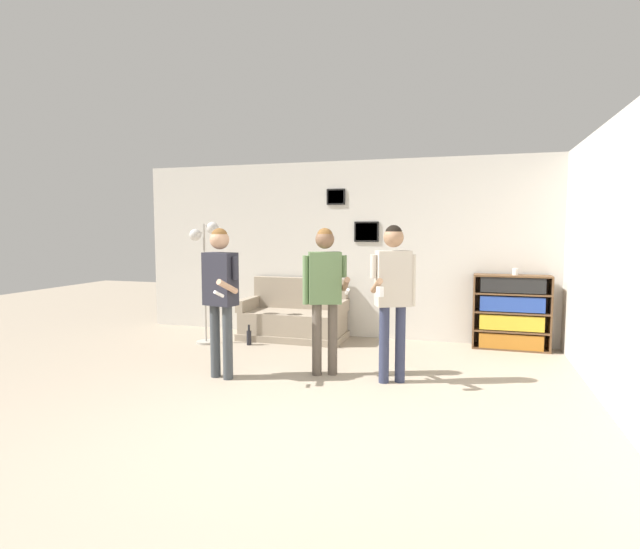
# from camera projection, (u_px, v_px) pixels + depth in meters

# --- Properties ---
(ground_plane) EXTENTS (20.00, 20.00, 0.00)m
(ground_plane) POSITION_uv_depth(u_px,v_px,m) (279.00, 441.00, 3.91)
(ground_plane) COLOR gray
(wall_back) EXTENTS (7.68, 0.08, 2.70)m
(wall_back) POSITION_uv_depth(u_px,v_px,m) (374.00, 250.00, 7.58)
(wall_back) COLOR beige
(wall_back) RESTS_ON ground_plane
(wall_right) EXTENTS (0.06, 6.35, 2.70)m
(wall_right) POSITION_uv_depth(u_px,v_px,m) (604.00, 261.00, 4.91)
(wall_right) COLOR beige
(wall_right) RESTS_ON ground_plane
(couch) EXTENTS (1.58, 0.80, 0.91)m
(couch) POSITION_uv_depth(u_px,v_px,m) (294.00, 319.00, 7.61)
(couch) COLOR gray
(couch) RESTS_ON ground_plane
(bookshelf) EXTENTS (1.02, 0.30, 1.04)m
(bookshelf) POSITION_uv_depth(u_px,v_px,m) (511.00, 312.00, 6.89)
(bookshelf) COLOR brown
(bookshelf) RESTS_ON ground_plane
(floor_lamp) EXTENTS (0.45, 0.28, 1.77)m
(floor_lamp) POSITION_uv_depth(u_px,v_px,m) (204.00, 256.00, 7.19)
(floor_lamp) COLOR #ADA89E
(floor_lamp) RESTS_ON ground_plane
(person_player_foreground_left) EXTENTS (0.49, 0.52, 1.67)m
(person_player_foreground_left) POSITION_uv_depth(u_px,v_px,m) (220.00, 287.00, 5.49)
(person_player_foreground_left) COLOR #3D4247
(person_player_foreground_left) RESTS_ON ground_plane
(person_player_foreground_center) EXTENTS (0.58, 0.40, 1.68)m
(person_player_foreground_center) POSITION_uv_depth(u_px,v_px,m) (325.00, 285.00, 5.61)
(person_player_foreground_center) COLOR brown
(person_player_foreground_center) RESTS_ON ground_plane
(person_watcher_holding_cup) EXTENTS (0.46, 0.55, 1.71)m
(person_watcher_holding_cup) POSITION_uv_depth(u_px,v_px,m) (393.00, 286.00, 5.33)
(person_watcher_holding_cup) COLOR #2D334C
(person_watcher_holding_cup) RESTS_ON ground_plane
(bottle_on_floor) EXTENTS (0.07, 0.07, 0.29)m
(bottle_on_floor) POSITION_uv_depth(u_px,v_px,m) (249.00, 337.00, 7.17)
(bottle_on_floor) COLOR black
(bottle_on_floor) RESTS_ON ground_plane
(drinking_cup) EXTENTS (0.08, 0.08, 0.09)m
(drinking_cup) POSITION_uv_depth(u_px,v_px,m) (515.00, 272.00, 6.82)
(drinking_cup) COLOR white
(drinking_cup) RESTS_ON bookshelf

